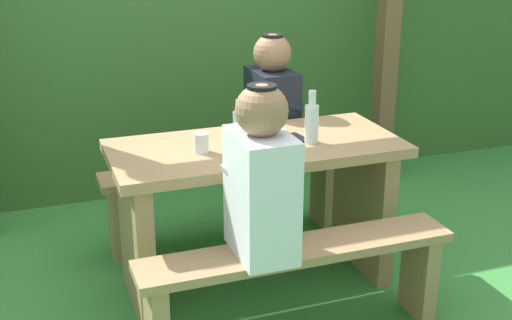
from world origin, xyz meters
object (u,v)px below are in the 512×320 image
(bench_far, at_px, (225,186))
(bottle_left, at_px, (239,129))
(person_black_coat, at_px, (272,103))
(drinking_glass, at_px, (201,143))
(bench_near, at_px, (297,274))
(person_white_shirt, at_px, (261,178))
(cell_phone, at_px, (297,138))
(picnic_table, at_px, (256,190))
(bottle_center, at_px, (261,118))
(bottle_right, at_px, (312,122))

(bench_far, distance_m, bottle_left, 0.80)
(person_black_coat, distance_m, drinking_glass, 0.79)
(bench_near, height_order, person_white_shirt, person_white_shirt)
(drinking_glass, xyz_separation_m, bottle_left, (0.17, -0.03, 0.06))
(bench_near, xyz_separation_m, bottle_left, (-0.10, 0.47, 0.53))
(bench_near, bearing_deg, cell_phone, 68.15)
(picnic_table, bearing_deg, person_white_shirt, -107.61)
(bench_near, xyz_separation_m, bench_far, (0.00, 1.06, 0.00))
(bench_far, relative_size, bottle_left, 5.78)
(picnic_table, xyz_separation_m, drinking_glass, (-0.28, -0.03, 0.29))
(bottle_center, relative_size, cell_phone, 1.71)
(bench_far, relative_size, cell_phone, 10.00)
(picnic_table, distance_m, bench_far, 0.56)
(drinking_glass, relative_size, bottle_center, 0.38)
(bench_far, distance_m, drinking_glass, 0.78)
(picnic_table, height_order, bottle_right, bottle_right)
(bottle_left, xyz_separation_m, bottle_right, (0.36, -0.02, 0.00))
(cell_phone, bearing_deg, person_white_shirt, -136.83)
(bench_near, bearing_deg, picnic_table, 90.00)
(bottle_left, bearing_deg, person_white_shirt, -97.57)
(picnic_table, bearing_deg, bench_near, -90.00)
(bench_far, height_order, bottle_right, bottle_right)
(bottle_left, height_order, bottle_right, bottle_right)
(bottle_right, xyz_separation_m, cell_phone, (-0.04, 0.08, -0.10))
(bottle_right, bearing_deg, bottle_center, 137.83)
(bottle_right, height_order, cell_phone, bottle_right)
(bench_near, distance_m, cell_phone, 0.71)
(bottle_left, xyz_separation_m, cell_phone, (0.32, 0.06, -0.10))
(drinking_glass, height_order, bottle_left, bottle_left)
(cell_phone, bearing_deg, bench_far, 100.85)
(picnic_table, distance_m, bottle_right, 0.44)
(picnic_table, xyz_separation_m, bottle_right, (0.25, -0.08, 0.35))
(drinking_glass, bearing_deg, bench_far, 63.58)
(drinking_glass, height_order, bottle_right, bottle_right)
(picnic_table, height_order, bench_far, picnic_table)
(bottle_left, height_order, cell_phone, bottle_left)
(picnic_table, xyz_separation_m, bench_near, (0.00, -0.53, -0.18))
(drinking_glass, bearing_deg, bottle_center, 20.77)
(person_white_shirt, bearing_deg, drinking_glass, 102.73)
(picnic_table, height_order, person_black_coat, person_black_coat)
(picnic_table, xyz_separation_m, bottle_left, (-0.10, -0.06, 0.35))
(bench_far, xyz_separation_m, cell_phone, (0.21, -0.53, 0.43))
(bottle_center, bearing_deg, person_black_coat, 62.50)
(picnic_table, xyz_separation_m, person_white_shirt, (-0.17, -0.52, 0.28))
(picnic_table, bearing_deg, bottle_center, 57.41)
(bench_far, height_order, person_white_shirt, person_white_shirt)
(bottle_left, height_order, bottle_center, bottle_left)
(bench_far, distance_m, cell_phone, 0.71)
(person_black_coat, bearing_deg, bottle_left, -123.72)
(person_white_shirt, relative_size, cell_phone, 5.14)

